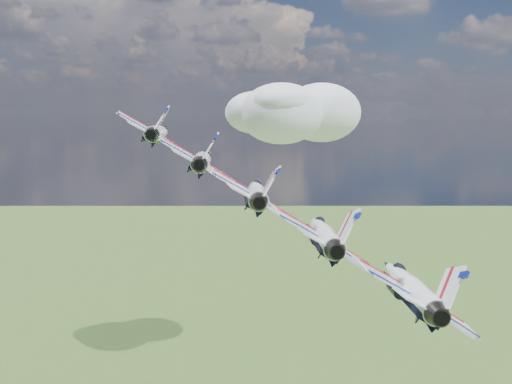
# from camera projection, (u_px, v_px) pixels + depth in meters

# --- Properties ---
(cloud_far) EXTENTS (69.83, 54.87, 27.43)m
(cloud_far) POSITION_uv_depth(u_px,v_px,m) (287.00, 112.00, 310.76)
(cloud_far) COLOR white
(jet_0) EXTENTS (13.89, 17.98, 10.27)m
(jet_0) POSITION_uv_depth(u_px,v_px,m) (159.00, 133.00, 80.23)
(jet_0) COLOR white
(jet_1) EXTENTS (13.89, 17.98, 10.27)m
(jet_1) POSITION_uv_depth(u_px,v_px,m) (203.00, 159.00, 72.93)
(jet_1) COLOR silver
(jet_2) EXTENTS (13.89, 17.98, 10.27)m
(jet_2) POSITION_uv_depth(u_px,v_px,m) (256.00, 192.00, 65.62)
(jet_2) COLOR white
(jet_3) EXTENTS (13.89, 17.98, 10.27)m
(jet_3) POSITION_uv_depth(u_px,v_px,m) (323.00, 233.00, 58.32)
(jet_3) COLOR white
(jet_4) EXTENTS (13.89, 17.98, 10.27)m
(jet_4) POSITION_uv_depth(u_px,v_px,m) (408.00, 285.00, 51.02)
(jet_4) COLOR silver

